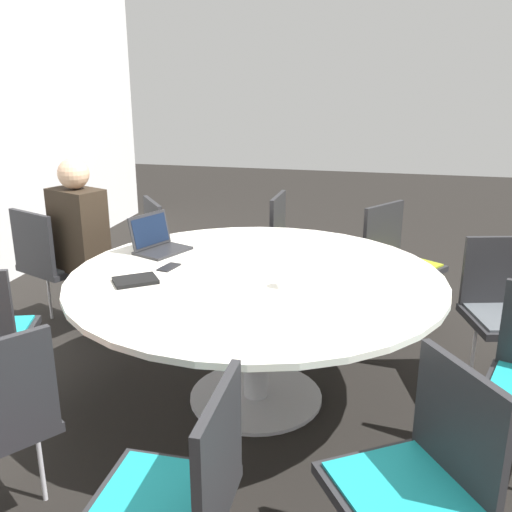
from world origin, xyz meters
name	(u,v)px	position (x,y,z in m)	size (l,w,h in m)	color
ground_plane	(256,397)	(0.00, 0.00, 0.00)	(16.00, 16.00, 0.00)	black
conference_table	(256,293)	(0.00, 0.00, 0.63)	(1.94, 1.94, 0.73)	#B7B7BC
chair_0	(52,258)	(0.58, 1.58, 0.52)	(0.56, 0.57, 0.87)	#262628
chair_3	(180,490)	(-1.38, -0.08, 0.52)	(0.45, 0.43, 0.87)	#262628
chair_4	(421,471)	(-1.13, -0.80, 0.52)	(0.60, 0.59, 0.87)	#262628
chair_6	(506,303)	(0.42, -1.32, 0.52)	(0.52, 0.53, 0.87)	#262628
chair_7	(397,256)	(1.17, -0.73, 0.52)	(0.60, 0.60, 0.87)	#262628
chair_8	(294,241)	(1.38, 0.03, 0.52)	(0.45, 0.43, 0.87)	#262628
chair_9	(172,245)	(1.06, 0.89, 0.52)	(0.60, 0.60, 0.87)	#262628
person_0	(81,234)	(0.57, 1.32, 0.71)	(0.35, 0.42, 1.22)	#2D2319
laptop	(157,242)	(0.27, 0.66, 0.78)	(0.36, 0.33, 0.21)	#232326
spiral_notebook	(135,280)	(-0.25, 0.56, 0.74)	(0.25, 0.26, 0.02)	black
coffee_cup	(284,280)	(-0.15, -0.18, 0.77)	(0.08, 0.08, 0.08)	white
cell_phone	(169,267)	(-0.01, 0.48, 0.73)	(0.15, 0.10, 0.01)	black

